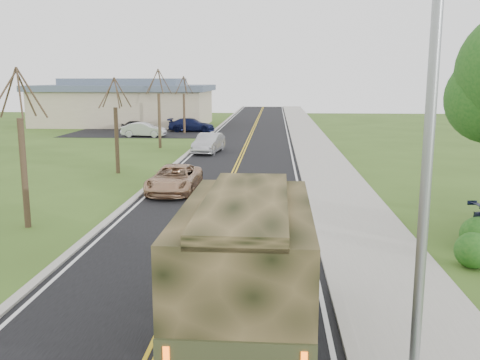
{
  "coord_description": "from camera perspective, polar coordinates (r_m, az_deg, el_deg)",
  "views": [
    {
      "loc": [
        2.5,
        -9.36,
        5.65
      ],
      "look_at": [
        1.16,
        10.82,
        1.8
      ],
      "focal_mm": 40.0,
      "sensor_mm": 36.0,
      "label": 1
    }
  ],
  "objects": [
    {
      "name": "street_light",
      "position": [
        9.26,
        18.8,
        2.63
      ],
      "size": [
        1.65,
        0.22,
        8.0
      ],
      "color": "gray",
      "rests_on": "ground"
    },
    {
      "name": "lot_car_silver",
      "position": [
        53.39,
        -10.22,
        5.31
      ],
      "size": [
        4.42,
        1.8,
        1.43
      ],
      "primitive_type": "imported",
      "rotation": [
        0.0,
        0.0,
        1.5
      ],
      "color": "#BCBDC1",
      "rests_on": "ground"
    },
    {
      "name": "commercial_building",
      "position": [
        67.96,
        -12.11,
        8.05
      ],
      "size": [
        25.5,
        21.5,
        5.65
      ],
      "color": "tan",
      "rests_on": "ground"
    },
    {
      "name": "curb_right",
      "position": [
        49.7,
        5.69,
        4.27
      ],
      "size": [
        0.3,
        120.0,
        0.12
      ],
      "primitive_type": "cube",
      "color": "#9E998E",
      "rests_on": "ground"
    },
    {
      "name": "lot_car_dark",
      "position": [
        59.52,
        -10.89,
        5.72
      ],
      "size": [
        3.8,
        2.6,
        1.2
      ],
      "primitive_type": "imported",
      "rotation": [
        0.0,
        0.0,
        1.94
      ],
      "color": "black",
      "rests_on": "ground"
    },
    {
      "name": "military_truck",
      "position": [
        11.14,
        0.87,
        -8.53
      ],
      "size": [
        2.49,
        6.93,
        3.44
      ],
      "rotation": [
        0.0,
        0.0,
        -0.01
      ],
      "color": "black",
      "rests_on": "ground"
    },
    {
      "name": "bare_tree_b",
      "position": [
        32.92,
        -13.05,
        4.97
      ],
      "size": [
        1.83,
        2.14,
        5.73
      ],
      "color": "#38281C",
      "rests_on": "ground"
    },
    {
      "name": "sidewalk_right",
      "position": [
        49.79,
        7.71,
        4.23
      ],
      "size": [
        3.2,
        120.0,
        0.1
      ],
      "primitive_type": "cube",
      "color": "#9E998E",
      "rests_on": "ground"
    },
    {
      "name": "suv_champagne",
      "position": [
        27.04,
        -7.02,
        0.11
      ],
      "size": [
        2.36,
        4.94,
        1.36
      ],
      "primitive_type": "imported",
      "rotation": [
        0.0,
        0.0,
        -0.02
      ],
      "color": "tan",
      "rests_on": "ground"
    },
    {
      "name": "sedan_silver",
      "position": [
        41.23,
        -3.36,
        3.94
      ],
      "size": [
        2.19,
        4.73,
        1.5
      ],
      "primitive_type": "imported",
      "rotation": [
        0.0,
        0.0,
        -0.14
      ],
      "color": "#A6A7AB",
      "rests_on": "ground"
    },
    {
      "name": "road",
      "position": [
        49.74,
        0.89,
        4.26
      ],
      "size": [
        8.0,
        120.0,
        0.01
      ],
      "primitive_type": "cube",
      "color": "black",
      "rests_on": "ground"
    },
    {
      "name": "bare_tree_a",
      "position": [
        21.78,
        -22.14,
        2.0
      ],
      "size": [
        1.93,
        2.26,
        6.08
      ],
      "color": "#38281C",
      "rests_on": "ground"
    },
    {
      "name": "bare_tree_c",
      "position": [
        44.48,
        -8.61,
        6.96
      ],
      "size": [
        2.04,
        2.39,
        6.42
      ],
      "color": "#38281C",
      "rests_on": "ground"
    },
    {
      "name": "lot_car_navy",
      "position": [
        58.09,
        -5.2,
        5.87
      ],
      "size": [
        5.01,
        2.12,
        1.44
      ],
      "primitive_type": "imported",
      "rotation": [
        0.0,
        0.0,
        1.55
      ],
      "color": "#0F1437",
      "rests_on": "ground"
    },
    {
      "name": "curb_left",
      "position": [
        50.12,
        -3.86,
        4.34
      ],
      "size": [
        0.3,
        120.0,
        0.1
      ],
      "primitive_type": "cube",
      "color": "#9E998E",
      "rests_on": "ground"
    },
    {
      "name": "bare_tree_d",
      "position": [
        56.25,
        -5.99,
        7.57
      ],
      "size": [
        1.88,
        2.2,
        5.91
      ],
      "color": "#38281C",
      "rests_on": "ground"
    }
  ]
}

